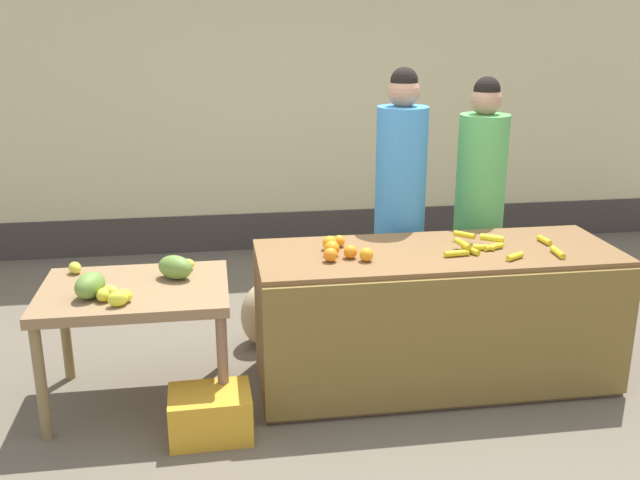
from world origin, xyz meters
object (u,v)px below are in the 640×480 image
(vendor_woman_blue_shirt, at_px, (400,208))
(vendor_woman_green_shirt, at_px, (479,207))
(produce_sack, at_px, (264,314))
(produce_crate, at_px, (210,414))

(vendor_woman_blue_shirt, distance_m, vendor_woman_green_shirt, 0.59)
(vendor_woman_blue_shirt, distance_m, produce_sack, 1.19)
(produce_sack, bearing_deg, produce_crate, -108.80)
(produce_sack, bearing_deg, vendor_woman_green_shirt, 1.62)
(vendor_woman_blue_shirt, relative_size, vendor_woman_green_shirt, 1.04)
(vendor_woman_blue_shirt, height_order, vendor_woman_green_shirt, vendor_woman_blue_shirt)
(produce_crate, xyz_separation_m, produce_sack, (0.38, 1.11, 0.09))
(vendor_woman_green_shirt, relative_size, produce_sack, 4.09)
(vendor_woman_blue_shirt, height_order, produce_crate, vendor_woman_blue_shirt)
(vendor_woman_blue_shirt, xyz_separation_m, produce_sack, (-0.93, 0.02, -0.73))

